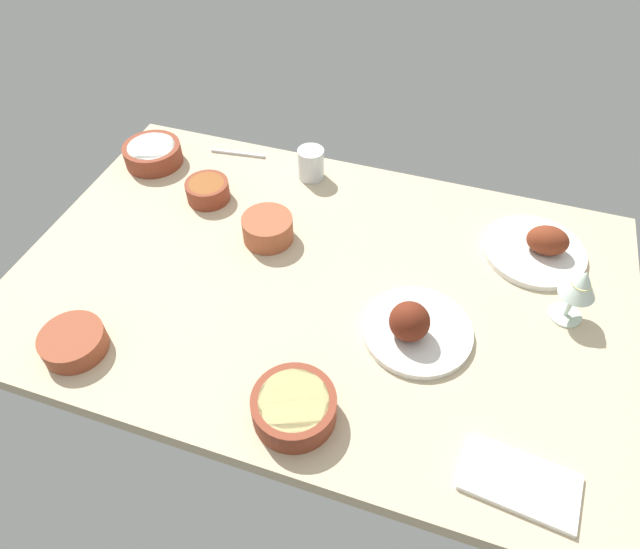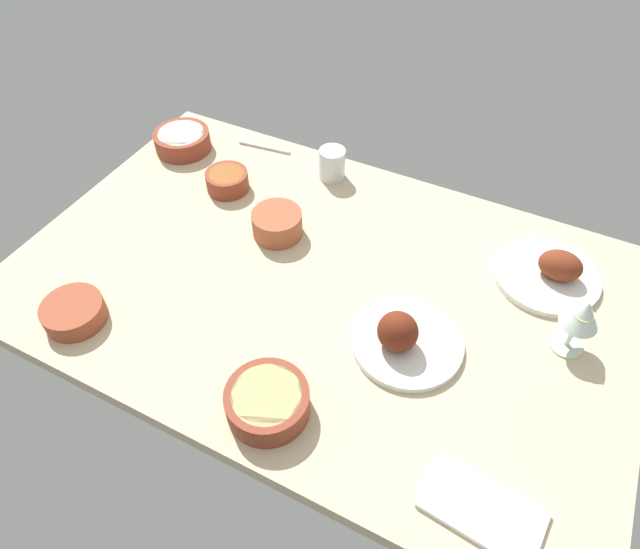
% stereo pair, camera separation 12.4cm
% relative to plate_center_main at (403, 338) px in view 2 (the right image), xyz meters
% --- Properties ---
extents(dining_table, '(1.40, 0.90, 0.04)m').
position_rel_plate_center_main_xyz_m(dining_table, '(-0.23, 0.09, -0.05)').
color(dining_table, '#C6B28E').
rests_on(dining_table, ground).
extents(plate_center_main, '(0.23, 0.23, 0.10)m').
position_rel_plate_center_main_xyz_m(plate_center_main, '(0.00, 0.00, 0.00)').
color(plate_center_main, silver).
rests_on(plate_center_main, dining_table).
extents(plate_near_viewer, '(0.24, 0.24, 0.08)m').
position_rel_plate_center_main_xyz_m(plate_near_viewer, '(0.23, 0.33, -0.01)').
color(plate_near_viewer, silver).
rests_on(plate_near_viewer, dining_table).
extents(bowl_pasta, '(0.16, 0.16, 0.06)m').
position_rel_plate_center_main_xyz_m(bowl_pasta, '(-0.17, -0.25, 0.00)').
color(bowl_pasta, brown).
rests_on(bowl_pasta, dining_table).
extents(bowl_sauce, '(0.13, 0.13, 0.05)m').
position_rel_plate_center_main_xyz_m(bowl_sauce, '(-0.65, -0.25, -0.00)').
color(bowl_sauce, brown).
rests_on(bowl_sauce, dining_table).
extents(bowl_soup, '(0.11, 0.11, 0.05)m').
position_rel_plate_center_main_xyz_m(bowl_soup, '(-0.60, 0.27, 0.00)').
color(bowl_soup, brown).
rests_on(bowl_soup, dining_table).
extents(bowl_cream, '(0.16, 0.16, 0.06)m').
position_rel_plate_center_main_xyz_m(bowl_cream, '(-0.82, 0.37, 0.00)').
color(bowl_cream, brown).
rests_on(bowl_cream, dining_table).
extents(bowl_potatoes, '(0.12, 0.12, 0.06)m').
position_rel_plate_center_main_xyz_m(bowl_potatoes, '(-0.40, 0.18, 0.01)').
color(bowl_potatoes, '#A35133').
rests_on(bowl_potatoes, dining_table).
extents(wine_glass, '(0.08, 0.08, 0.14)m').
position_rel_plate_center_main_xyz_m(wine_glass, '(0.30, 0.15, 0.07)').
color(wine_glass, silver).
rests_on(wine_glass, dining_table).
extents(water_tumbler, '(0.07, 0.07, 0.09)m').
position_rel_plate_center_main_xyz_m(water_tumbler, '(-0.38, 0.44, 0.01)').
color(water_tumbler, silver).
rests_on(water_tumbler, dining_table).
extents(folded_napkin, '(0.21, 0.13, 0.01)m').
position_rel_plate_center_main_xyz_m(folded_napkin, '(0.24, -0.25, -0.02)').
color(folded_napkin, white).
rests_on(folded_napkin, dining_table).
extents(fork_loose, '(0.16, 0.03, 0.01)m').
position_rel_plate_center_main_xyz_m(fork_loose, '(-0.61, 0.47, -0.02)').
color(fork_loose, silver).
rests_on(fork_loose, dining_table).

